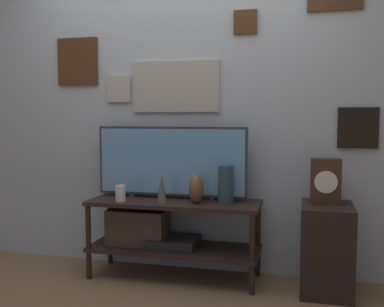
# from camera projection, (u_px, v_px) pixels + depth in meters

# --- Properties ---
(ground_plane) EXTENTS (12.00, 12.00, 0.00)m
(ground_plane) POSITION_uv_depth(u_px,v_px,m) (164.00, 290.00, 3.17)
(ground_plane) COLOR #846647
(wall_back) EXTENTS (6.40, 0.08, 2.70)m
(wall_back) POSITION_uv_depth(u_px,v_px,m) (183.00, 99.00, 3.56)
(wall_back) COLOR #B2BCC6
(wall_back) RESTS_ON ground_plane
(media_console) EXTENTS (1.29, 0.44, 0.59)m
(media_console) POSITION_uv_depth(u_px,v_px,m) (160.00, 228.00, 3.41)
(media_console) COLOR black
(media_console) RESTS_ON ground_plane
(television) EXTENTS (1.18, 0.05, 0.55)m
(television) POSITION_uv_depth(u_px,v_px,m) (171.00, 161.00, 3.45)
(television) COLOR #333338
(television) RESTS_ON media_console
(vase_tall_ceramic) EXTENTS (0.11, 0.11, 0.28)m
(vase_tall_ceramic) POSITION_uv_depth(u_px,v_px,m) (226.00, 184.00, 3.26)
(vase_tall_ceramic) COLOR #2D4251
(vase_tall_ceramic) RESTS_ON media_console
(vase_urn_stoneware) EXTENTS (0.10, 0.14, 0.21)m
(vase_urn_stoneware) POSITION_uv_depth(u_px,v_px,m) (196.00, 189.00, 3.27)
(vase_urn_stoneware) COLOR brown
(vase_urn_stoneware) RESTS_ON media_console
(vase_slim_bronze) EXTENTS (0.08, 0.08, 0.21)m
(vase_slim_bronze) POSITION_uv_depth(u_px,v_px,m) (162.00, 189.00, 3.28)
(vase_slim_bronze) COLOR #4C5647
(vase_slim_bronze) RESTS_ON media_console
(candle_jar) EXTENTS (0.08, 0.08, 0.12)m
(candle_jar) POSITION_uv_depth(u_px,v_px,m) (121.00, 193.00, 3.34)
(candle_jar) COLOR silver
(candle_jar) RESTS_ON media_console
(side_table) EXTENTS (0.35, 0.45, 0.61)m
(side_table) POSITION_uv_depth(u_px,v_px,m) (326.00, 248.00, 3.12)
(side_table) COLOR black
(side_table) RESTS_ON ground_plane
(mantel_clock) EXTENTS (0.21, 0.11, 0.32)m
(mantel_clock) POSITION_uv_depth(u_px,v_px,m) (326.00, 181.00, 3.13)
(mantel_clock) COLOR #422819
(mantel_clock) RESTS_ON side_table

